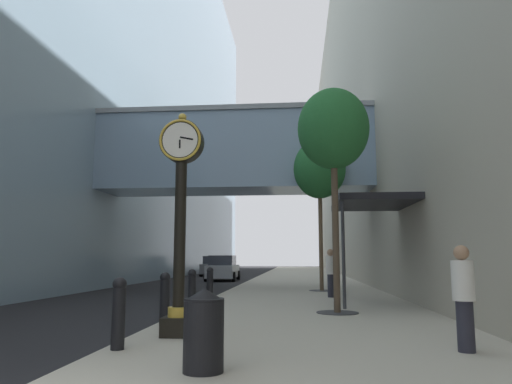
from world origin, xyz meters
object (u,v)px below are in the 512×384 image
(bollard_third, at_px, (192,289))
(street_tree_mid_near, at_px, (320,170))
(street_clock, at_px, (180,211))
(bollard_nearest, at_px, (119,311))
(pedestrian_walking, at_px, (331,272))
(bollard_second, at_px, (165,298))
(street_tree_near, at_px, (333,131))
(car_grey_near, at_px, (215,266))
(trash_bin, at_px, (204,329))
(pedestrian_by_clock, at_px, (464,295))
(bollard_fourth, at_px, (210,284))
(car_silver_mid, at_px, (223,268))

(bollard_third, relative_size, street_tree_mid_near, 0.17)
(street_clock, xyz_separation_m, bollard_nearest, (-0.63, -1.34, -1.74))
(street_tree_mid_near, relative_size, pedestrian_walking, 3.85)
(bollard_second, xyz_separation_m, street_tree_near, (3.87, 2.69, 4.32))
(street_tree_near, bearing_deg, bollard_second, -145.19)
(bollard_third, bearing_deg, street_tree_near, 0.96)
(car_grey_near, bearing_deg, street_clock, -81.25)
(trash_bin, bearing_deg, pedestrian_walking, 78.28)
(bollard_second, height_order, pedestrian_by_clock, pedestrian_by_clock)
(street_clock, xyz_separation_m, pedestrian_walking, (3.43, 8.93, -1.41))
(street_tree_near, relative_size, pedestrian_walking, 3.48)
(bollard_fourth, distance_m, street_tree_near, 6.34)
(bollard_third, bearing_deg, bollard_second, -90.00)
(pedestrian_walking, bearing_deg, street_clock, -111.01)
(bollard_second, distance_m, pedestrian_by_clock, 5.93)
(bollard_fourth, distance_m, street_tree_mid_near, 8.42)
(bollard_nearest, relative_size, car_grey_near, 0.24)
(bollard_nearest, relative_size, pedestrian_by_clock, 0.69)
(street_tree_mid_near, xyz_separation_m, car_silver_mid, (-6.19, 11.46, -4.68))
(bollard_second, bearing_deg, street_tree_near, 34.81)
(pedestrian_walking, distance_m, car_silver_mid, 16.14)
(bollard_third, bearing_deg, street_tree_mid_near, 65.21)
(bollard_second, distance_m, car_grey_near, 30.69)
(street_tree_near, height_order, pedestrian_walking, street_tree_near)
(street_clock, bearing_deg, pedestrian_by_clock, -12.36)
(bollard_nearest, distance_m, street_tree_near, 7.87)
(car_grey_near, bearing_deg, bollard_fourth, -80.40)
(bollard_nearest, height_order, bollard_third, same)
(pedestrian_by_clock, bearing_deg, car_grey_near, 106.48)
(bollard_second, relative_size, street_tree_mid_near, 0.17)
(street_tree_mid_near, distance_m, car_grey_near, 21.53)
(bollard_second, distance_m, trash_bin, 4.30)
(street_tree_mid_near, xyz_separation_m, trash_bin, (-2.23, -14.98, -4.83))
(pedestrian_walking, bearing_deg, bollard_nearest, -111.55)
(street_tree_mid_near, height_order, car_grey_near, street_tree_mid_near)
(street_tree_near, distance_m, street_tree_mid_near, 8.33)
(bollard_second, bearing_deg, car_grey_near, 97.96)
(bollard_second, bearing_deg, bollard_nearest, -90.00)
(bollard_second, relative_size, bollard_third, 1.00)
(street_tree_mid_near, bearing_deg, street_tree_near, -90.00)
(pedestrian_walking, bearing_deg, street_tree_near, -92.13)
(street_tree_mid_near, xyz_separation_m, pedestrian_walking, (0.18, -3.36, -4.44))
(street_tree_near, bearing_deg, trash_bin, -108.48)
(pedestrian_by_clock, bearing_deg, bollard_second, 156.71)
(bollard_second, relative_size, trash_bin, 1.08)
(trash_bin, height_order, pedestrian_walking, pedestrian_walking)
(bollard_third, height_order, street_tree_near, street_tree_near)
(bollard_fourth, bearing_deg, pedestrian_walking, 30.53)
(street_clock, height_order, car_silver_mid, street_clock)
(bollard_third, bearing_deg, street_clock, -80.93)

